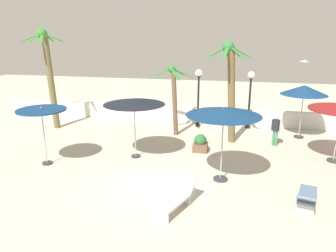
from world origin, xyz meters
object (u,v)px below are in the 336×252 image
Objects in this scene: palm_tree_2 at (49,69)px; palm_tree_1 at (230,81)px; planter at (200,143)px; lounge_chair_0 at (177,198)px; guest_0 at (276,128)px; lamp_post_0 at (199,88)px; seagull_1 at (305,62)px; patio_umbrella_0 at (134,102)px; patio_umbrella_4 at (42,114)px; lounge_chair_1 at (307,197)px; patio_umbrella_1 at (304,90)px; lamp_post_1 at (250,90)px; palm_tree_0 at (174,91)px; patio_umbrella_2 at (224,112)px.

palm_tree_1 is at bearing -2.45° from palm_tree_2.
palm_tree_1 reaches higher than planter.
guest_0 is at bearing 61.90° from lounge_chair_0.
seagull_1 is (5.95, 0.82, 1.62)m from lamp_post_0.
palm_tree_1 is 1.49× the size of lamp_post_0.
palm_tree_2 reaches higher than guest_0.
patio_umbrella_4 is at bearing -155.69° from patio_umbrella_0.
lounge_chair_1 is at bearing -8.40° from patio_umbrella_4.
guest_0 reaches higher than lounge_chair_0.
lamp_post_1 is (-2.72, 1.28, -0.32)m from patio_umbrella_1.
lamp_post_1 is 10.52m from lounge_chair_0.
lamp_post_1 is 3.49m from guest_0.
guest_0 is (12.82, -0.66, -2.57)m from palm_tree_2.
lamp_post_1 is 1.76× the size of lounge_chair_1.
palm_tree_0 is 2.26m from lamp_post_0.
planter is (6.42, 3.03, -1.91)m from patio_umbrella_4.
lounge_chair_1 is (-1.05, -7.80, -2.23)m from patio_umbrella_1.
seagull_1 is at bearing 7.89° from lamp_post_0.
palm_tree_0 is at bearing -120.29° from lamp_post_0.
lounge_chair_0 is at bearing -56.61° from patio_umbrella_0.
lamp_post_1 is 9.43m from lounge_chair_1.
patio_umbrella_0 is at bearing 157.71° from patio_umbrella_2.
lamp_post_0 is at bearing -175.78° from lamp_post_1.
patio_umbrella_1 is at bearing 28.55° from patio_umbrella_4.
patio_umbrella_2 is at bearing -76.22° from lamp_post_0.
lamp_post_0 is at bearing 59.71° from palm_tree_0.
planter is at bearing 110.55° from patio_umbrella_2.
seagull_1 is 1.32× the size of planter.
patio_umbrella_1 is 2.32m from seagull_1.
patio_umbrella_1 reaches higher than lounge_chair_0.
seagull_1 reaches higher than patio_umbrella_4.
patio_umbrella_4 is (-11.51, -6.26, -0.34)m from patio_umbrella_1.
patio_umbrella_2 is 7.68m from lamp_post_1.
palm_tree_2 is at bearing 153.00° from patio_umbrella_2.
patio_umbrella_1 is 0.84× the size of lamp_post_0.
palm_tree_1 is 10.45m from palm_tree_2.
palm_tree_2 reaches higher than planter.
lamp_post_1 is at bearing 113.02° from guest_0.
patio_umbrella_1 is 1.52× the size of lounge_chair_1.
seagull_1 is (1.67, 3.56, 3.01)m from guest_0.
patio_umbrella_0 is 0.72× the size of palm_tree_0.
patio_umbrella_1 is 1.84× the size of guest_0.
guest_0 is (1.26, -2.96, -1.35)m from lamp_post_1.
planter is at bearing -147.56° from patio_umbrella_1.
seagull_1 is at bearing 34.80° from patio_umbrella_4.
palm_tree_2 is at bearing 150.22° from patio_umbrella_0.
patio_umbrella_4 is at bearing 179.82° from patio_umbrella_2.
patio_umbrella_4 is at bearing -154.75° from planter.
palm_tree_2 reaches higher than patio_umbrella_4.
lamp_post_0 reaches higher than lounge_chair_1.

